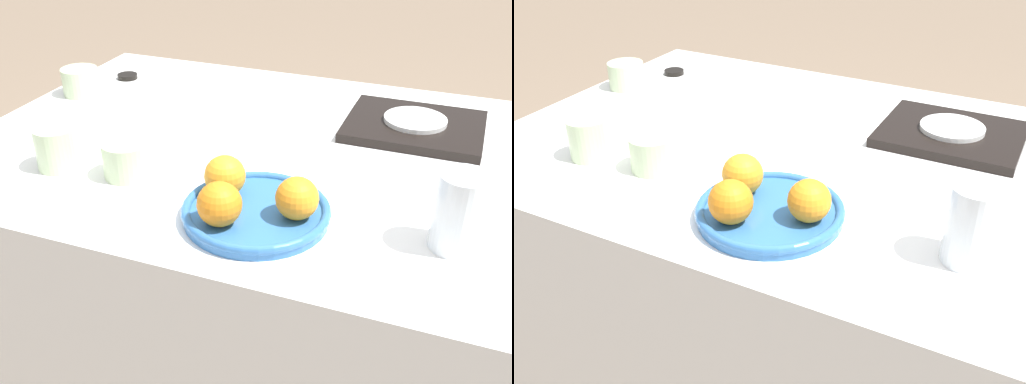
# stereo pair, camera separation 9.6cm
# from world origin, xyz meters

# --- Properties ---
(table) EXTENTS (1.40, 0.89, 0.74)m
(table) POSITION_xyz_m (0.00, 0.00, 0.37)
(table) COLOR white
(table) RESTS_ON ground_plane
(fruit_platter) EXTENTS (0.25, 0.25, 0.03)m
(fruit_platter) POSITION_xyz_m (-0.01, -0.27, 0.76)
(fruit_platter) COLOR #336BAD
(fruit_platter) RESTS_ON table
(orange_0) EXTENTS (0.07, 0.07, 0.07)m
(orange_0) POSITION_xyz_m (0.06, -0.27, 0.79)
(orange_0) COLOR orange
(orange_0) RESTS_ON fruit_platter
(orange_1) EXTENTS (0.07, 0.07, 0.07)m
(orange_1) POSITION_xyz_m (-0.07, -0.24, 0.80)
(orange_1) COLOR orange
(orange_1) RESTS_ON fruit_platter
(orange_2) EXTENTS (0.07, 0.07, 0.07)m
(orange_2) POSITION_xyz_m (-0.04, -0.33, 0.80)
(orange_2) COLOR orange
(orange_2) RESTS_ON fruit_platter
(water_glass) EXTENTS (0.08, 0.08, 0.12)m
(water_glass) POSITION_xyz_m (0.31, -0.24, 0.80)
(water_glass) COLOR silver
(water_glass) RESTS_ON table
(serving_tray) EXTENTS (0.29, 0.24, 0.02)m
(serving_tray) POSITION_xyz_m (0.19, 0.18, 0.75)
(serving_tray) COLOR black
(serving_tray) RESTS_ON table
(side_plate) EXTENTS (0.13, 0.13, 0.01)m
(side_plate) POSITION_xyz_m (0.19, 0.18, 0.77)
(side_plate) COLOR silver
(side_plate) RESTS_ON serving_tray
(cup_0) EXTENTS (0.09, 0.09, 0.07)m
(cup_0) POSITION_xyz_m (-0.28, -0.21, 0.78)
(cup_0) COLOR #B7CC9E
(cup_0) RESTS_ON table
(cup_1) EXTENTS (0.08, 0.08, 0.08)m
(cup_1) POSITION_xyz_m (-0.42, -0.23, 0.78)
(cup_1) COLOR #B7CC9E
(cup_1) RESTS_ON table
(cup_2) EXTENTS (0.09, 0.09, 0.07)m
(cup_2) POSITION_xyz_m (-0.61, 0.11, 0.78)
(cup_2) COLOR #B7CC9E
(cup_2) RESTS_ON table
(soy_dish) EXTENTS (0.05, 0.05, 0.01)m
(soy_dish) POSITION_xyz_m (-0.57, 0.25, 0.75)
(soy_dish) COLOR black
(soy_dish) RESTS_ON table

